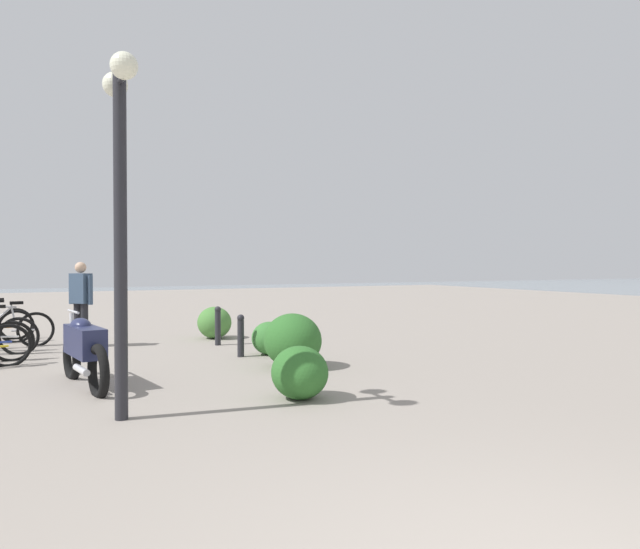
# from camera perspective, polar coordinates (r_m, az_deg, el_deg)

# --- Properties ---
(lamppost) EXTENTS (0.98, 0.28, 3.82)m
(lamppost) POSITION_cam_1_polar(r_m,az_deg,el_deg) (6.70, -18.80, 8.59)
(lamppost) COLOR #232328
(lamppost) RESTS_ON ground
(motorcycle) EXTENTS (2.16, 0.49, 1.06)m
(motorcycle) POSITION_cam_1_polar(r_m,az_deg,el_deg) (8.73, -21.91, -6.75)
(motorcycle) COLOR black
(motorcycle) RESTS_ON ground
(bicycle_silver) EXTENTS (0.29, 1.76, 0.95)m
(bicycle_silver) POSITION_cam_1_polar(r_m,az_deg,el_deg) (13.29, -28.10, -4.76)
(bicycle_silver) COLOR black
(bicycle_silver) RESTS_ON ground
(pedestrian) EXTENTS (0.51, 0.44, 1.71)m
(pedestrian) POSITION_cam_1_polar(r_m,az_deg,el_deg) (12.74, -22.16, -2.10)
(pedestrian) COLOR black
(pedestrian) RESTS_ON ground
(bollard_near) EXTENTS (0.13, 0.13, 0.76)m
(bollard_near) POSITION_cam_1_polar(r_m,az_deg,el_deg) (10.71, -7.69, -5.80)
(bollard_near) COLOR #232328
(bollard_near) RESTS_ON ground
(bollard_mid) EXTENTS (0.13, 0.13, 0.80)m
(bollard_mid) POSITION_cam_1_polar(r_m,az_deg,el_deg) (12.29, -9.87, -4.83)
(bollard_mid) COLOR #232328
(bollard_mid) RESTS_ON ground
(shrub_low) EXTENTS (0.71, 0.64, 0.61)m
(shrub_low) POSITION_cam_1_polar(r_m,az_deg,el_deg) (10.93, -4.93, -6.16)
(shrub_low) COLOR #387533
(shrub_low) RESTS_ON ground
(shrub_round) EXTENTS (1.03, 0.92, 0.87)m
(shrub_round) POSITION_cam_1_polar(r_m,az_deg,el_deg) (9.56, -2.68, -6.40)
(shrub_round) COLOR #2D6628
(shrub_round) RESTS_ON ground
(shrub_wide) EXTENTS (0.83, 0.75, 0.71)m
(shrub_wide) POSITION_cam_1_polar(r_m,az_deg,el_deg) (13.42, -10.19, -4.60)
(shrub_wide) COLOR #477F38
(shrub_wide) RESTS_ON ground
(shrub_tall) EXTENTS (0.77, 0.70, 0.66)m
(shrub_tall) POSITION_cam_1_polar(r_m,az_deg,el_deg) (7.37, -1.98, -9.47)
(shrub_tall) COLOR #2D6628
(shrub_tall) RESTS_ON ground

